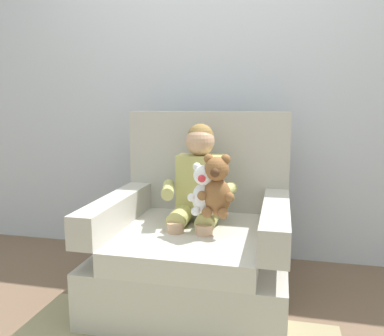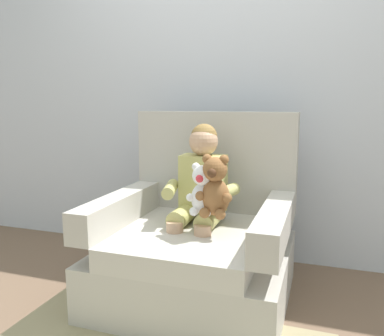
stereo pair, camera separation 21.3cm
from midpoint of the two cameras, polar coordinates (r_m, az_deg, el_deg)
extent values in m
plane|color=brown|center=(2.42, -2.29, -18.41)|extent=(8.00, 8.00, 0.00)
cube|color=silver|center=(2.91, 1.66, 12.74)|extent=(6.00, 0.10, 2.60)
cube|color=#BCB7AD|center=(2.36, -2.32, -15.04)|extent=(1.04, 0.98, 0.31)
cube|color=beige|center=(2.21, -2.84, -10.65)|extent=(0.76, 0.84, 0.12)
cube|color=#BCB7AD|center=(2.58, 0.05, 1.03)|extent=(1.04, 0.14, 0.64)
cube|color=#BCB7AD|center=(2.32, -13.68, -6.16)|extent=(0.14, 0.84, 0.17)
cube|color=#BCB7AD|center=(2.09, 9.19, -7.75)|extent=(0.14, 0.84, 0.17)
cube|color=tan|center=(2.34, -1.50, -2.25)|extent=(0.26, 0.16, 0.34)
sphere|color=tan|center=(2.30, -1.52, 3.87)|extent=(0.17, 0.17, 0.17)
sphere|color=olive|center=(2.31, -1.46, 4.52)|extent=(0.16, 0.16, 0.16)
cylinder|color=tan|center=(2.28, -4.26, -6.99)|extent=(0.11, 0.26, 0.11)
cylinder|color=tan|center=(2.21, -5.22, -11.64)|extent=(0.09, 0.09, 0.30)
cylinder|color=tan|center=(2.24, -0.31, -7.26)|extent=(0.11, 0.26, 0.11)
cylinder|color=tan|center=(2.17, -1.11, -12.02)|extent=(0.09, 0.09, 0.30)
cylinder|color=tan|center=(2.28, -6.16, -3.15)|extent=(0.13, 0.27, 0.07)
cylinder|color=tan|center=(2.20, 1.78, -3.57)|extent=(0.13, 0.27, 0.07)
ellipsoid|color=brown|center=(2.08, 0.70, -4.20)|extent=(0.15, 0.13, 0.20)
sphere|color=brown|center=(2.03, 0.64, -0.15)|extent=(0.13, 0.13, 0.13)
sphere|color=#4C2D19|center=(1.98, 0.28, -0.70)|extent=(0.05, 0.05, 0.05)
sphere|color=brown|center=(2.04, -0.56, 1.35)|extent=(0.05, 0.05, 0.05)
sphere|color=brown|center=(2.05, -1.50, -4.07)|extent=(0.05, 0.05, 0.05)
sphere|color=brown|center=(2.05, -0.79, -6.51)|extent=(0.06, 0.06, 0.06)
sphere|color=brown|center=(2.02, 1.92, 1.27)|extent=(0.05, 0.05, 0.05)
sphere|color=brown|center=(2.02, 2.48, -4.28)|extent=(0.05, 0.05, 0.05)
sphere|color=brown|center=(2.03, 1.51, -6.66)|extent=(0.06, 0.06, 0.06)
ellipsoid|color=white|center=(2.11, -1.16, -4.44)|extent=(0.13, 0.11, 0.17)
sphere|color=white|center=(2.07, -1.24, -1.08)|extent=(0.11, 0.11, 0.11)
sphere|color=#DB333D|center=(2.02, -1.58, -1.55)|extent=(0.04, 0.04, 0.04)
sphere|color=white|center=(2.08, -2.23, 0.17)|extent=(0.04, 0.04, 0.04)
sphere|color=white|center=(2.09, -3.01, -4.33)|extent=(0.04, 0.04, 0.04)
sphere|color=white|center=(2.08, -2.43, -6.36)|extent=(0.05, 0.05, 0.05)
sphere|color=white|center=(2.06, -0.19, 0.09)|extent=(0.04, 0.04, 0.04)
sphere|color=white|center=(2.06, 0.27, -4.52)|extent=(0.04, 0.04, 0.04)
sphere|color=white|center=(2.07, -0.53, -6.48)|extent=(0.05, 0.05, 0.05)
camera|label=1|loc=(0.11, -92.86, -0.48)|focal=36.77mm
camera|label=2|loc=(0.11, 87.14, 0.48)|focal=36.77mm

